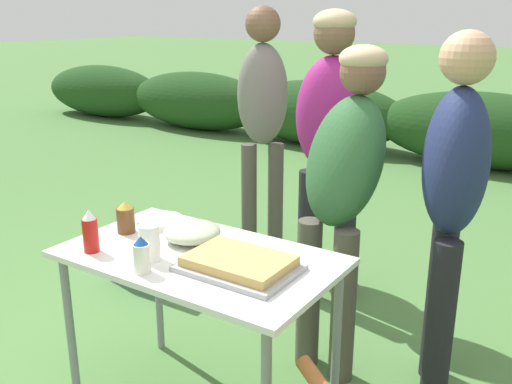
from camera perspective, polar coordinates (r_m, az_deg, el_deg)
The scene contains 14 objects.
shrub_hedge at distance 6.81m, azimuth 21.51°, elevation 5.81°, with size 14.40×0.90×0.83m.
folding_table at distance 2.31m, azimuth -5.71°, elevation -7.97°, with size 1.10×0.64×0.74m.
food_tray at distance 2.13m, azimuth -1.71°, elevation -7.19°, with size 0.43×0.30×0.06m.
plate_stack at distance 2.61m, azimuth -9.56°, elevation -2.93°, with size 0.21×0.21×0.03m, color white.
mixing_bowl at distance 2.41m, azimuth -6.42°, elevation -3.99°, with size 0.24×0.24×0.08m, color #ADBC99.
paper_cup_stack at distance 2.23m, azimuth -10.59°, elevation -5.00°, with size 0.08×0.08×0.14m, color white.
ketchup_bottle at distance 2.36m, azimuth -16.24°, elevation -3.85°, with size 0.06×0.06×0.18m.
mayo_bottle at distance 2.14m, azimuth -11.37°, elevation -6.23°, with size 0.06×0.06×0.14m.
beer_bottle at distance 2.53m, azimuth -12.91°, elevation -2.52°, with size 0.08×0.08×0.14m.
standing_person_in_dark_puffer at distance 2.60m, azimuth 8.74°, elevation 1.48°, with size 0.41×0.51×1.52m.
standing_person_with_beanie at distance 3.78m, azimuth 0.66°, elevation 8.17°, with size 0.41×0.39×1.70m.
standing_person_in_navy_coat at distance 3.20m, azimuth 7.46°, elevation 6.14°, with size 0.48×0.44×1.68m.
standing_person_in_gray_fleece at distance 2.49m, azimuth 19.08°, elevation 0.23°, with size 0.37×0.43×1.60m.
cooler_box at distance 3.72m, azimuth -10.17°, elevation -6.35°, with size 0.49×0.33×0.34m.
Camera 1 is at (1.33, -1.61, 1.66)m, focal length 40.00 mm.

